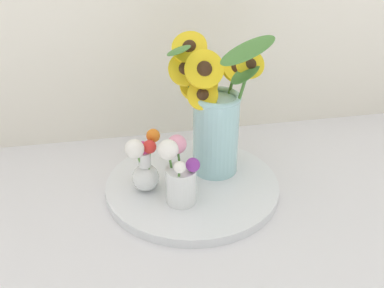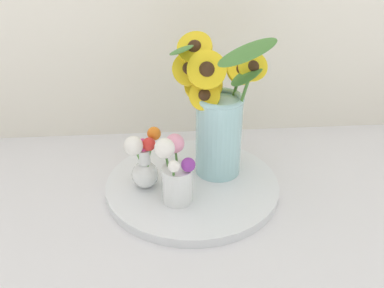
{
  "view_description": "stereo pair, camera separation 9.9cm",
  "coord_description": "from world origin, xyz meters",
  "px_view_note": "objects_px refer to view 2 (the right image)",
  "views": [
    {
      "loc": [
        -0.16,
        -0.78,
        0.61
      ],
      "look_at": [
        -0.0,
        0.07,
        0.12
      ],
      "focal_mm": 42.0,
      "sensor_mm": 36.0,
      "label": 1
    },
    {
      "loc": [
        -0.07,
        -0.79,
        0.61
      ],
      "look_at": [
        -0.0,
        0.07,
        0.12
      ],
      "focal_mm": 42.0,
      "sensor_mm": 36.0,
      "label": 2
    }
  ],
  "objects_px": {
    "serving_tray": "(192,186)",
    "vase_bulb_right": "(144,161)",
    "vase_small_center": "(176,172)",
    "mason_jar_sunflowers": "(217,117)"
  },
  "relations": [
    {
      "from": "vase_small_center",
      "to": "vase_bulb_right",
      "type": "distance_m",
      "value": 0.09
    },
    {
      "from": "mason_jar_sunflowers",
      "to": "vase_small_center",
      "type": "distance_m",
      "value": 0.16
    },
    {
      "from": "serving_tray",
      "to": "vase_bulb_right",
      "type": "distance_m",
      "value": 0.13
    },
    {
      "from": "mason_jar_sunflowers",
      "to": "vase_bulb_right",
      "type": "distance_m",
      "value": 0.19
    },
    {
      "from": "mason_jar_sunflowers",
      "to": "vase_bulb_right",
      "type": "bearing_deg",
      "value": -162.5
    },
    {
      "from": "mason_jar_sunflowers",
      "to": "vase_small_center",
      "type": "xyz_separation_m",
      "value": [
        -0.1,
        -0.11,
        -0.07
      ]
    },
    {
      "from": "mason_jar_sunflowers",
      "to": "serving_tray",
      "type": "bearing_deg",
      "value": -141.82
    },
    {
      "from": "vase_small_center",
      "to": "vase_bulb_right",
      "type": "xyz_separation_m",
      "value": [
        -0.07,
        0.06,
        -0.0
      ]
    },
    {
      "from": "vase_bulb_right",
      "to": "mason_jar_sunflowers",
      "type": "bearing_deg",
      "value": 17.5
    },
    {
      "from": "serving_tray",
      "to": "vase_small_center",
      "type": "height_order",
      "value": "vase_small_center"
    }
  ]
}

